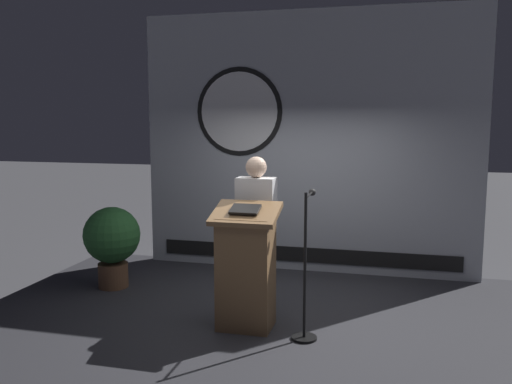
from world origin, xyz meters
TOP-DOWN VIEW (x-y plane):
  - ground_plane at (0.00, 0.00)m, footprint 40.00×40.00m
  - stage_platform at (0.00, 0.00)m, footprint 6.40×4.00m
  - banner_display at (-0.03, 1.85)m, footprint 4.48×0.12m
  - podium at (-0.25, -0.33)m, footprint 0.64×0.49m
  - speaker_person at (-0.27, 0.15)m, footprint 0.40×0.26m
  - microphone_stand at (0.36, -0.43)m, footprint 0.24×0.55m
  - potted_plant at (-2.16, 0.50)m, footprint 0.68×0.68m

SIDE VIEW (x-z plane):
  - ground_plane at x=0.00m, z-range 0.00..0.00m
  - stage_platform at x=0.00m, z-range 0.00..0.30m
  - microphone_stand at x=0.36m, z-range 0.09..1.48m
  - potted_plant at x=-2.16m, z-range 0.40..1.39m
  - podium at x=-0.25m, z-range 0.28..1.52m
  - speaker_person at x=-0.27m, z-range 0.32..1.98m
  - banner_display at x=-0.03m, z-range 0.30..3.74m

